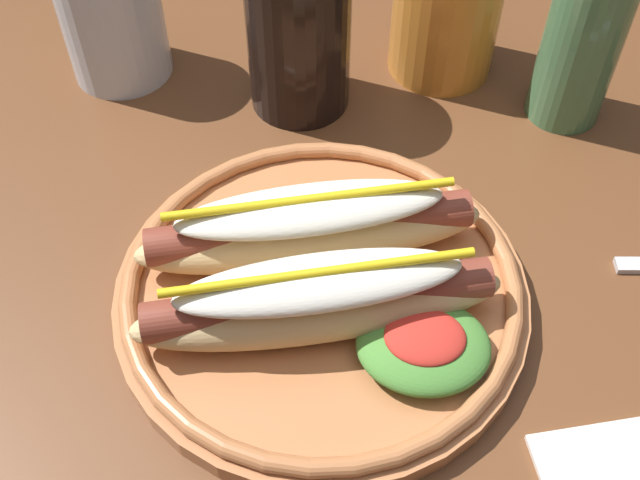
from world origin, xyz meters
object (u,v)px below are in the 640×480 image
at_px(extra_cup, 446,13).
at_px(glass_bottle, 591,15).
at_px(soda_cup, 299,34).
at_px(water_cup, 111,14).
at_px(hot_dog_plate, 322,282).

xyz_separation_m(extra_cup, glass_bottle, (0.10, -0.06, 0.04)).
bearing_deg(glass_bottle, soda_cup, 178.84).
relative_size(extra_cup, glass_bottle, 0.45).
height_order(water_cup, extra_cup, water_cup).
bearing_deg(soda_cup, hot_dog_plate, -82.19).
bearing_deg(hot_dog_plate, water_cup, 127.61).
bearing_deg(water_cup, soda_cup, -11.27).
distance_m(hot_dog_plate, glass_bottle, 0.29).
height_order(hot_dog_plate, soda_cup, soda_cup).
relative_size(soda_cup, glass_bottle, 0.56).
bearing_deg(glass_bottle, water_cup, 174.56).
height_order(hot_dog_plate, glass_bottle, glass_bottle).
relative_size(hot_dog_plate, extra_cup, 2.60).
xyz_separation_m(hot_dog_plate, glass_bottle, (0.19, 0.21, 0.07)).
bearing_deg(extra_cup, hot_dog_plate, -109.06).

